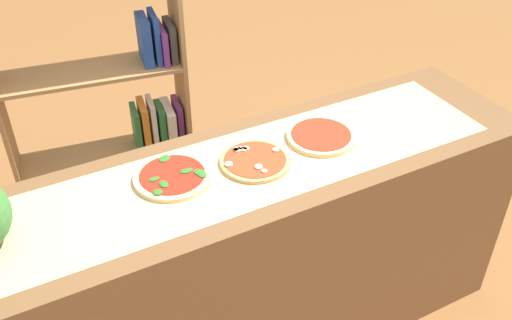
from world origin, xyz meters
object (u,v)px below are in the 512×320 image
Objects in this scene: bookshelf at (125,126)px; pizza_mushroom_1 at (255,161)px; pizza_plain_2 at (321,136)px; pizza_spinach_0 at (173,176)px.

pizza_mushroom_1 is at bearing -77.00° from bookshelf.
pizza_plain_2 is 1.14m from bookshelf.
pizza_spinach_0 is 1.03× the size of pizza_plain_2.
pizza_spinach_0 is 0.30m from pizza_mushroom_1.
bookshelf reaches higher than pizza_plain_2.
pizza_plain_2 is at bearing -2.91° from pizza_spinach_0.
pizza_spinach_0 is at bearing 170.11° from pizza_mushroom_1.
pizza_plain_2 is (0.30, 0.02, 0.00)m from pizza_mushroom_1.
pizza_mushroom_1 is (0.30, -0.05, -0.00)m from pizza_spinach_0.
bookshelf is (0.07, 0.92, -0.34)m from pizza_spinach_0.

